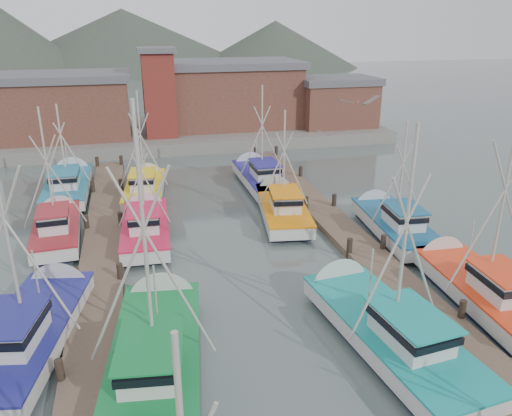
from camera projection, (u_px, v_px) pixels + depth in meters
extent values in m
plane|color=#475553|center=(266.00, 325.00, 21.24)|extent=(260.00, 260.00, 0.00)
cube|color=#4F3C31|center=(99.00, 295.00, 23.21)|extent=(2.20, 46.00, 0.40)
cylinder|color=black|center=(61.00, 378.00, 17.45)|extent=(0.30, 0.30, 1.50)
cylinder|color=black|center=(77.00, 282.00, 23.80)|extent=(0.30, 0.30, 1.50)
cylinder|color=black|center=(87.00, 227.00, 30.15)|extent=(0.30, 0.30, 1.50)
cylinder|color=black|center=(93.00, 191.00, 36.50)|extent=(0.30, 0.30, 1.50)
cylinder|color=black|center=(98.00, 166.00, 42.85)|extent=(0.30, 0.30, 1.50)
cylinder|color=black|center=(120.00, 369.00, 17.90)|extent=(0.30, 0.30, 1.50)
cylinder|color=black|center=(121.00, 277.00, 24.25)|extent=(0.30, 0.30, 1.50)
cylinder|color=black|center=(121.00, 224.00, 30.60)|extent=(0.30, 0.30, 1.50)
cylinder|color=black|center=(121.00, 189.00, 36.95)|extent=(0.30, 0.30, 1.50)
cylinder|color=black|center=(122.00, 164.00, 43.31)|extent=(0.30, 0.30, 1.50)
cube|color=#4F3C31|center=(374.00, 262.00, 26.39)|extent=(2.20, 46.00, 0.40)
cylinder|color=black|center=(419.00, 323.00, 20.63)|extent=(0.30, 0.30, 1.50)
cylinder|color=black|center=(349.00, 251.00, 26.98)|extent=(0.30, 0.30, 1.50)
cylinder|color=black|center=(306.00, 207.00, 33.33)|extent=(0.30, 0.30, 1.50)
cylinder|color=black|center=(277.00, 177.00, 39.68)|extent=(0.30, 0.30, 1.50)
cylinder|color=black|center=(255.00, 155.00, 46.03)|extent=(0.30, 0.30, 1.50)
cylinder|color=black|center=(461.00, 316.00, 21.08)|extent=(0.30, 0.30, 1.50)
cylinder|color=black|center=(383.00, 248.00, 27.43)|extent=(0.30, 0.30, 1.50)
cylinder|color=black|center=(334.00, 205.00, 33.78)|extent=(0.30, 0.30, 1.50)
cylinder|color=black|center=(300.00, 175.00, 40.13)|extent=(0.30, 0.30, 1.50)
cylinder|color=black|center=(276.00, 154.00, 46.48)|extent=(0.30, 0.30, 1.50)
cube|color=gray|center=(178.00, 133.00, 54.60)|extent=(44.00, 16.00, 1.20)
cube|color=brown|center=(66.00, 109.00, 49.10)|extent=(12.00, 8.00, 5.50)
cube|color=#5A5A5F|center=(62.00, 77.00, 48.00)|extent=(12.72, 8.48, 0.70)
cube|color=brown|center=(231.00, 97.00, 54.65)|extent=(14.00, 9.00, 6.20)
cube|color=#5A5A5F|center=(231.00, 64.00, 53.43)|extent=(14.84, 9.54, 0.70)
cube|color=brown|center=(335.00, 105.00, 54.73)|extent=(8.00, 6.00, 4.50)
cube|color=#5A5A5F|center=(336.00, 80.00, 53.81)|extent=(8.48, 6.36, 0.70)
cube|color=maroon|center=(159.00, 96.00, 48.88)|extent=(3.00, 3.00, 8.00)
cube|color=#5A5A5F|center=(156.00, 50.00, 47.38)|extent=(3.60, 3.60, 0.50)
cone|color=#3D4539|center=(126.00, 67.00, 138.05)|extent=(140.00, 140.00, 30.00)
cone|color=#3D4539|center=(275.00, 67.00, 138.06)|extent=(90.00, 90.00, 24.00)
cube|color=black|center=(157.00, 374.00, 18.23)|extent=(3.77, 8.60, 0.70)
cube|color=silver|center=(155.00, 360.00, 18.00)|extent=(4.29, 9.77, 0.80)
cube|color=#0F7835|center=(155.00, 351.00, 17.86)|extent=(4.39, 9.88, 0.10)
cone|color=silver|center=(163.00, 296.00, 22.44)|extent=(3.07, 1.48, 2.95)
cube|color=silver|center=(151.00, 358.00, 16.61)|extent=(2.26, 3.06, 1.10)
cube|color=black|center=(150.00, 352.00, 16.53)|extent=(2.42, 3.36, 0.28)
cube|color=#0F7835|center=(150.00, 343.00, 16.40)|extent=(2.57, 3.56, 0.07)
cylinder|color=#B3AFA4|center=(144.00, 239.00, 16.10)|extent=(0.15, 0.15, 8.95)
cylinder|color=#B3AFA4|center=(128.00, 269.00, 16.40)|extent=(3.17, 0.51, 6.99)
cylinder|color=#B3AFA4|center=(165.00, 267.00, 16.53)|extent=(3.17, 0.51, 6.99)
cylinder|color=#B3AFA4|center=(156.00, 297.00, 19.01)|extent=(0.09, 0.09, 2.64)
cube|color=black|center=(389.00, 348.00, 19.71)|extent=(3.56, 8.46, 0.70)
cube|color=silver|center=(391.00, 334.00, 19.48)|extent=(4.04, 9.62, 0.80)
cube|color=teal|center=(392.00, 325.00, 19.34)|extent=(4.15, 9.72, 0.10)
cone|color=silver|center=(333.00, 282.00, 23.62)|extent=(3.02, 1.41, 2.92)
cube|color=silver|center=(411.00, 329.00, 18.16)|extent=(2.18, 2.99, 1.10)
cube|color=black|center=(412.00, 323.00, 18.08)|extent=(2.33, 3.28, 0.28)
cube|color=teal|center=(413.00, 315.00, 17.95)|extent=(2.47, 3.48, 0.07)
cylinder|color=#B3AFA4|center=(406.00, 233.00, 17.77)|extent=(0.14, 0.14, 7.94)
cylinder|color=#B3AFA4|center=(389.00, 259.00, 17.90)|extent=(2.83, 0.41, 6.20)
cylinder|color=#B3AFA4|center=(416.00, 254.00, 18.29)|extent=(2.83, 0.41, 6.20)
cylinder|color=#B3AFA4|center=(370.00, 278.00, 20.38)|extent=(0.08, 0.08, 2.61)
cube|color=black|center=(31.00, 349.00, 19.61)|extent=(3.92, 7.98, 0.70)
cube|color=silver|center=(28.00, 335.00, 19.38)|extent=(4.46, 9.07, 0.80)
cube|color=navy|center=(27.00, 327.00, 19.25)|extent=(4.56, 9.17, 0.10)
cone|color=silver|center=(64.00, 283.00, 23.50)|extent=(2.87, 1.61, 2.71)
cube|color=silver|center=(13.00, 330.00, 18.07)|extent=(2.22, 2.90, 1.10)
cube|color=black|center=(12.00, 325.00, 17.99)|extent=(2.38, 3.17, 0.28)
cube|color=navy|center=(11.00, 316.00, 17.87)|extent=(2.53, 3.37, 0.07)
cylinder|color=#B3AFA4|center=(6.00, 228.00, 17.60)|extent=(0.15, 0.15, 8.40)
cylinder|color=#B3AFA4|center=(27.00, 253.00, 17.97)|extent=(2.95, 0.68, 6.56)
cylinder|color=#B3AFA4|center=(37.00, 279.00, 20.28)|extent=(0.09, 0.09, 2.61)
cube|color=black|center=(481.00, 304.00, 22.76)|extent=(2.80, 7.38, 0.70)
cube|color=silver|center=(484.00, 291.00, 22.53)|extent=(3.18, 8.39, 0.80)
cube|color=red|center=(485.00, 284.00, 22.39)|extent=(3.27, 8.47, 0.10)
cone|color=silver|center=(436.00, 255.00, 26.37)|extent=(2.66, 1.25, 2.61)
cube|color=silver|center=(501.00, 283.00, 21.28)|extent=(1.82, 2.57, 1.10)
cube|color=black|center=(502.00, 279.00, 21.20)|extent=(1.94, 2.82, 0.28)
cube|color=red|center=(504.00, 271.00, 21.07)|extent=(2.06, 2.99, 0.07)
cylinder|color=#B3AFA4|center=(504.00, 194.00, 20.72)|extent=(0.13, 0.13, 8.58)
cylinder|color=#B3AFA4|center=(488.00, 218.00, 20.98)|extent=(3.05, 0.27, 6.70)
cylinder|color=#B3AFA4|center=(512.00, 216.00, 21.17)|extent=(3.05, 0.27, 6.70)
cylinder|color=#B3AFA4|center=(470.00, 245.00, 23.32)|extent=(0.07, 0.07, 2.41)
cube|color=black|center=(146.00, 238.00, 29.54)|extent=(2.58, 7.08, 0.70)
cube|color=silver|center=(146.00, 228.00, 29.31)|extent=(2.93, 8.04, 0.80)
cube|color=#D81942|center=(145.00, 222.00, 29.18)|extent=(3.01, 8.13, 0.10)
cone|color=silver|center=(146.00, 207.00, 33.00)|extent=(2.53, 1.21, 2.48)
cube|color=silver|center=(144.00, 219.00, 28.10)|extent=(1.71, 2.45, 1.10)
cube|color=black|center=(144.00, 216.00, 28.02)|extent=(1.82, 2.69, 0.28)
cube|color=#D81942|center=(143.00, 210.00, 27.89)|extent=(1.93, 2.86, 0.07)
cylinder|color=#B3AFA4|center=(141.00, 179.00, 28.07)|extent=(0.12, 0.12, 5.39)
cylinder|color=#B3AFA4|center=(133.00, 190.00, 28.20)|extent=(1.94, 0.17, 4.22)
cylinder|color=#B3AFA4|center=(151.00, 189.00, 28.39)|extent=(1.94, 0.17, 4.22)
cylinder|color=#B3AFA4|center=(144.00, 195.00, 30.05)|extent=(0.07, 0.07, 2.22)
cube|color=black|center=(282.00, 218.00, 32.56)|extent=(3.41, 7.51, 0.70)
cube|color=silver|center=(283.00, 209.00, 32.33)|extent=(3.88, 8.53, 0.80)
cube|color=orange|center=(283.00, 203.00, 32.20)|extent=(3.97, 8.62, 0.10)
cone|color=silver|center=(274.00, 191.00, 36.21)|extent=(2.71, 1.47, 2.57)
cube|color=silver|center=(285.00, 200.00, 31.08)|extent=(2.01, 2.69, 1.10)
cube|color=black|center=(285.00, 197.00, 30.99)|extent=(2.15, 2.95, 0.28)
cube|color=orange|center=(285.00, 191.00, 30.87)|extent=(2.28, 3.13, 0.07)
cylinder|color=#B3AFA4|center=(284.00, 159.00, 30.97)|extent=(0.13, 0.13, 6.02)
cylinder|color=#B3AFA4|center=(276.00, 170.00, 31.17)|extent=(2.15, 0.41, 4.71)
cylinder|color=#B3AFA4|center=(292.00, 169.00, 31.27)|extent=(2.15, 0.41, 4.71)
cylinder|color=#B3AFA4|center=(280.00, 179.00, 33.14)|extent=(0.08, 0.08, 2.29)
cube|color=black|center=(58.00, 239.00, 29.42)|extent=(2.58, 6.73, 0.70)
cube|color=silver|center=(57.00, 229.00, 29.19)|extent=(2.93, 7.65, 0.80)
cube|color=maroon|center=(56.00, 223.00, 29.05)|extent=(3.01, 7.73, 0.10)
cone|color=silver|center=(60.00, 210.00, 32.58)|extent=(2.41, 1.25, 2.34)
cube|color=silver|center=(54.00, 220.00, 28.05)|extent=(1.66, 2.35, 1.10)
cube|color=black|center=(53.00, 216.00, 27.97)|extent=(1.77, 2.58, 0.28)
cube|color=maroon|center=(52.00, 210.00, 27.84)|extent=(1.88, 2.73, 0.07)
cylinder|color=#B3AFA4|center=(47.00, 168.00, 27.72)|extent=(0.12, 0.12, 6.76)
cylinder|color=#B3AFA4|center=(39.00, 182.00, 27.85)|extent=(2.41, 0.24, 5.28)
cylinder|color=#B3AFA4|center=(59.00, 181.00, 28.14)|extent=(2.41, 0.24, 5.28)
cylinder|color=#B3AFA4|center=(54.00, 196.00, 29.82)|extent=(0.07, 0.07, 2.25)
cube|color=black|center=(394.00, 236.00, 29.94)|extent=(2.98, 7.26, 0.70)
cube|color=silver|center=(395.00, 226.00, 29.71)|extent=(3.39, 8.25, 0.80)
cube|color=#13557D|center=(396.00, 220.00, 29.57)|extent=(3.47, 8.34, 0.10)
cone|color=silver|center=(370.00, 205.00, 33.48)|extent=(2.63, 1.33, 2.54)
cube|color=silver|center=(404.00, 217.00, 28.48)|extent=(1.86, 2.55, 1.10)
cube|color=black|center=(404.00, 213.00, 28.40)|extent=(1.99, 2.80, 0.28)
cube|color=#13557D|center=(405.00, 207.00, 28.27)|extent=(2.11, 2.97, 0.07)
cylinder|color=#B3AFA4|center=(402.00, 172.00, 28.37)|extent=(0.13, 0.13, 5.92)
cylinder|color=#B3AFA4|center=(392.00, 184.00, 28.54)|extent=(2.12, 0.29, 4.63)
cylinder|color=#B3AFA4|center=(410.00, 183.00, 28.69)|extent=(2.12, 0.29, 4.63)
cylinder|color=#B3AFA4|center=(388.00, 192.00, 30.48)|extent=(0.07, 0.07, 2.35)
cube|color=black|center=(146.00, 198.00, 36.29)|extent=(2.98, 7.02, 0.70)
cube|color=silver|center=(145.00, 189.00, 36.06)|extent=(3.39, 7.98, 0.80)
cube|color=yellow|center=(144.00, 184.00, 35.92)|extent=(3.48, 8.06, 0.10)
cone|color=silver|center=(149.00, 176.00, 39.70)|extent=(2.53, 1.37, 2.42)
cube|color=silver|center=(143.00, 181.00, 34.86)|extent=(1.82, 2.49, 1.10)
cube|color=black|center=(142.00, 177.00, 34.78)|extent=(1.95, 2.73, 0.28)
cube|color=yellow|center=(142.00, 173.00, 34.65)|extent=(2.06, 2.89, 0.07)
cylinder|color=#B3AFA4|center=(140.00, 139.00, 34.59)|extent=(0.12, 0.12, 6.67)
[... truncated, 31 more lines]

